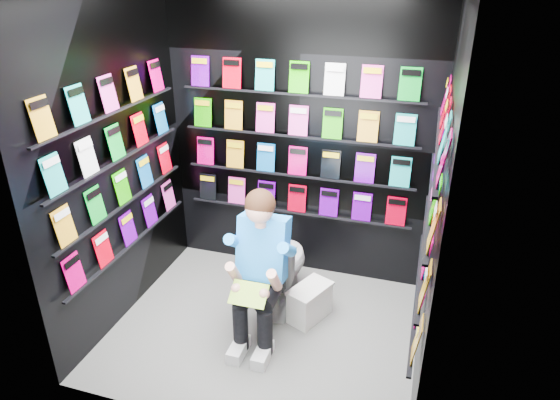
% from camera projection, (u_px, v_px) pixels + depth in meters
% --- Properties ---
extents(floor, '(2.40, 2.40, 0.00)m').
position_uv_depth(floor, '(264.00, 329.00, 4.09)').
color(floor, slate).
rests_on(floor, ground).
extents(wall_back, '(2.40, 0.04, 2.60)m').
position_uv_depth(wall_back, '(299.00, 141.00, 4.40)').
color(wall_back, black).
rests_on(wall_back, floor).
extents(wall_front, '(2.40, 0.04, 2.60)m').
position_uv_depth(wall_front, '(201.00, 254.00, 2.67)').
color(wall_front, black).
rests_on(wall_front, floor).
extents(wall_left, '(0.04, 2.00, 2.60)m').
position_uv_depth(wall_left, '(115.00, 165.00, 3.85)').
color(wall_left, black).
rests_on(wall_left, floor).
extents(wall_right, '(0.04, 2.00, 2.60)m').
position_uv_depth(wall_right, '(438.00, 205.00, 3.21)').
color(wall_right, black).
rests_on(wall_right, floor).
extents(comics_back, '(2.10, 0.06, 1.37)m').
position_uv_depth(comics_back, '(298.00, 141.00, 4.37)').
color(comics_back, '#D40063').
rests_on(comics_back, wall_back).
extents(comics_left, '(0.06, 1.70, 1.37)m').
position_uv_depth(comics_left, '(119.00, 165.00, 3.84)').
color(comics_left, '#D40063').
rests_on(comics_left, wall_left).
extents(comics_right, '(0.06, 1.70, 1.37)m').
position_uv_depth(comics_right, '(433.00, 204.00, 3.22)').
color(comics_right, '#D40063').
rests_on(comics_right, wall_right).
extents(toilet, '(0.43, 0.75, 0.73)m').
position_uv_depth(toilet, '(279.00, 266.00, 4.27)').
color(toilet, white).
rests_on(toilet, floor).
extents(longbox, '(0.34, 0.42, 0.28)m').
position_uv_depth(longbox, '(310.00, 304.00, 4.16)').
color(longbox, white).
rests_on(longbox, floor).
extents(longbox_lid, '(0.36, 0.45, 0.03)m').
position_uv_depth(longbox_lid, '(310.00, 289.00, 4.10)').
color(longbox_lid, white).
rests_on(longbox_lid, longbox).
extents(reader, '(0.51, 0.74, 1.36)m').
position_uv_depth(reader, '(264.00, 248.00, 3.77)').
color(reader, '#187FED').
rests_on(reader, toilet).
extents(held_comic, '(0.27, 0.16, 0.11)m').
position_uv_depth(held_comic, '(249.00, 294.00, 3.55)').
color(held_comic, green).
rests_on(held_comic, reader).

